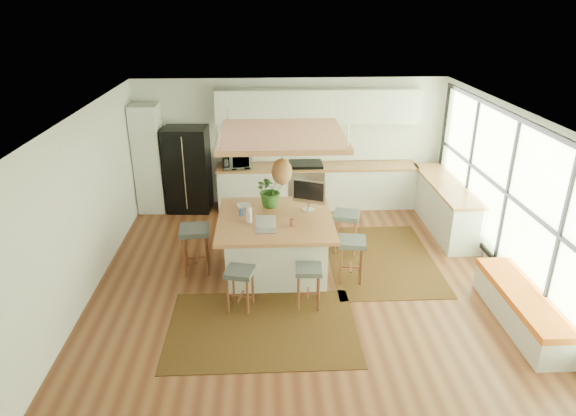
{
  "coord_description": "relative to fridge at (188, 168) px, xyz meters",
  "views": [
    {
      "loc": [
        -0.55,
        -6.89,
        4.24
      ],
      "look_at": [
        -0.2,
        0.5,
        1.1
      ],
      "focal_mm": 31.3,
      "sensor_mm": 36.0,
      "label": 1
    }
  ],
  "objects": [
    {
      "name": "floor",
      "position": [
        2.17,
        -3.16,
        -0.93
      ],
      "size": [
        7.0,
        7.0,
        0.0
      ],
      "primitive_type": "plane",
      "color": "#562A18",
      "rests_on": "ground"
    },
    {
      "name": "ceiling",
      "position": [
        2.17,
        -3.16,
        1.78
      ],
      "size": [
        7.0,
        7.0,
        0.0
      ],
      "primitive_type": "plane",
      "rotation": [
        3.14,
        0.0,
        0.0
      ],
      "color": "white",
      "rests_on": "ground"
    },
    {
      "name": "wall_back",
      "position": [
        2.17,
        0.34,
        0.42
      ],
      "size": [
        6.5,
        0.0,
        6.5
      ],
      "primitive_type": "plane",
      "rotation": [
        1.57,
        0.0,
        0.0
      ],
      "color": "silver",
      "rests_on": "ground"
    },
    {
      "name": "wall_front",
      "position": [
        2.17,
        -6.66,
        0.42
      ],
      "size": [
        6.5,
        0.0,
        6.5
      ],
      "primitive_type": "plane",
      "rotation": [
        -1.57,
        0.0,
        0.0
      ],
      "color": "silver",
      "rests_on": "ground"
    },
    {
      "name": "wall_left",
      "position": [
        -1.08,
        -3.16,
        0.42
      ],
      "size": [
        0.0,
        7.0,
        7.0
      ],
      "primitive_type": "plane",
      "rotation": [
        1.57,
        0.0,
        1.57
      ],
      "color": "silver",
      "rests_on": "ground"
    },
    {
      "name": "wall_right",
      "position": [
        5.42,
        -3.16,
        0.42
      ],
      "size": [
        0.0,
        7.0,
        7.0
      ],
      "primitive_type": "plane",
      "rotation": [
        1.57,
        0.0,
        -1.57
      ],
      "color": "silver",
      "rests_on": "ground"
    },
    {
      "name": "window_wall",
      "position": [
        5.39,
        -3.16,
        0.47
      ],
      "size": [
        0.1,
        6.2,
        2.6
      ],
      "primitive_type": null,
      "color": "black",
      "rests_on": "wall_right"
    },
    {
      "name": "pantry",
      "position": [
        -0.78,
        0.02,
        0.2
      ],
      "size": [
        0.55,
        0.6,
        2.25
      ],
      "primitive_type": "cube",
      "color": "silver",
      "rests_on": "floor"
    },
    {
      "name": "back_counter_base",
      "position": [
        2.72,
        0.02,
        -0.49
      ],
      "size": [
        4.2,
        0.6,
        0.88
      ],
      "primitive_type": "cube",
      "color": "silver",
      "rests_on": "floor"
    },
    {
      "name": "back_counter_top",
      "position": [
        2.72,
        0.02,
        -0.03
      ],
      "size": [
        4.24,
        0.64,
        0.05
      ],
      "primitive_type": "cube",
      "color": "#995C36",
      "rests_on": "back_counter_base"
    },
    {
      "name": "backsplash",
      "position": [
        2.72,
        0.32,
        0.43
      ],
      "size": [
        4.2,
        0.02,
        0.8
      ],
      "primitive_type": "cube",
      "color": "white",
      "rests_on": "wall_back"
    },
    {
      "name": "upper_cabinets",
      "position": [
        2.72,
        0.16,
        1.22
      ],
      "size": [
        4.2,
        0.34,
        0.7
      ],
      "primitive_type": "cube",
      "color": "silver",
      "rests_on": "wall_back"
    },
    {
      "name": "range",
      "position": [
        2.47,
        0.02,
        -0.43
      ],
      "size": [
        0.76,
        0.62,
        1.0
      ],
      "primitive_type": null,
      "color": "#A5A5AA",
      "rests_on": "floor"
    },
    {
      "name": "right_counter_base",
      "position": [
        5.1,
        -1.16,
        -0.49
      ],
      "size": [
        0.6,
        2.5,
        0.88
      ],
      "primitive_type": "cube",
      "color": "silver",
      "rests_on": "floor"
    },
    {
      "name": "right_counter_top",
      "position": [
        5.1,
        -1.16,
        -0.03
      ],
      "size": [
        0.64,
        2.54,
        0.05
      ],
      "primitive_type": "cube",
      "color": "#995C36",
      "rests_on": "right_counter_base"
    },
    {
      "name": "window_bench",
      "position": [
        5.12,
        -4.36,
        -0.68
      ],
      "size": [
        0.52,
        2.0,
        0.5
      ],
      "primitive_type": null,
      "color": "silver",
      "rests_on": "floor"
    },
    {
      "name": "ceiling_panel",
      "position": [
        1.87,
        -2.76,
        1.12
      ],
      "size": [
        1.86,
        1.86,
        0.8
      ],
      "primitive_type": null,
      "color": "#995C36",
      "rests_on": "ceiling"
    },
    {
      "name": "rug_near",
      "position": [
        1.53,
        -4.31,
        -0.92
      ],
      "size": [
        2.6,
        1.8,
        0.01
      ],
      "primitive_type": "cube",
      "color": "black",
      "rests_on": "floor"
    },
    {
      "name": "rug_right",
      "position": [
        3.6,
        -2.43,
        -0.92
      ],
      "size": [
        1.8,
        2.6,
        0.01
      ],
      "primitive_type": "cube",
      "color": "black",
      "rests_on": "floor"
    },
    {
      "name": "fridge",
      "position": [
        0.0,
        0.0,
        0.0
      ],
      "size": [
        0.92,
        0.74,
        1.78
      ],
      "primitive_type": null,
      "rotation": [
        0.0,
        0.0,
        -0.06
      ],
      "color": "black",
      "rests_on": "floor"
    },
    {
      "name": "island",
      "position": [
        1.76,
        -2.66,
        -0.46
      ],
      "size": [
        1.85,
        1.85,
        0.93
      ],
      "primitive_type": null,
      "color": "#995C36",
      "rests_on": "floor"
    },
    {
      "name": "stool_near_left",
      "position": [
        1.22,
        -3.81,
        -0.57
      ],
      "size": [
        0.46,
        0.46,
        0.65
      ],
      "primitive_type": null,
      "rotation": [
        0.0,
        0.0,
        -0.24
      ],
      "color": "#414647",
      "rests_on": "floor"
    },
    {
      "name": "stool_near_right",
      "position": [
        2.21,
        -3.78,
        -0.57
      ],
      "size": [
        0.4,
        0.4,
        0.64
      ],
      "primitive_type": null,
      "rotation": [
        0.0,
        0.0,
        -0.06
      ],
      "color": "#414647",
      "rests_on": "floor"
    },
    {
      "name": "stool_right_front",
      "position": [
        2.96,
        -3.07,
        -0.57
      ],
      "size": [
        0.48,
        0.48,
        0.72
      ],
      "primitive_type": null,
      "rotation": [
        0.0,
        0.0,
        1.42
      ],
      "color": "#414647",
      "rests_on": "floor"
    },
    {
      "name": "stool_right_back",
      "position": [
        3.02,
        -2.08,
        -0.57
      ],
      "size": [
        0.54,
        0.54,
        0.74
      ],
      "primitive_type": null,
      "rotation": [
        0.0,
        0.0,
        1.3
      ],
      "color": "#414647",
      "rests_on": "floor"
    },
    {
      "name": "stool_left_side",
      "position": [
        0.45,
        -2.68,
        -0.57
      ],
      "size": [
        0.5,
        0.5,
        0.79
      ],
      "primitive_type": null,
      "rotation": [
        0.0,
        0.0,
        -1.49
      ],
      "color": "#414647",
      "rests_on": "floor"
    },
    {
      "name": "laptop",
      "position": [
        1.6,
        -3.15,
        0.12
      ],
      "size": [
        0.32,
        0.34,
        0.23
      ],
      "primitive_type": null,
      "rotation": [
        0.0,
        0.0,
        -0.04
      ],
      "color": "#A5A5AA",
      "rests_on": "island"
    },
    {
      "name": "monitor",
      "position": [
        2.33,
        -2.37,
        0.26
      ],
      "size": [
        0.61,
        0.42,
        0.53
      ],
      "primitive_type": null,
      "rotation": [
        0.0,
        0.0,
        -0.4
      ],
      "color": "#A5A5AA",
      "rests_on": "island"
    },
    {
      "name": "microwave",
      "position": [
        1.02,
        -0.03,
        0.2
      ],
      "size": [
        0.64,
        0.43,
        0.4
      ],
      "primitive_type": "imported",
      "rotation": [
        0.0,
        0.0,
        0.18
      ],
      "color": "#A5A5AA",
      "rests_on": "back_counter_top"
    },
    {
      "name": "island_plant",
      "position": [
        1.7,
        -2.15,
        0.23
      ],
      "size": [
        0.74,
        0.76,
        0.46
      ],
      "primitive_type": "imported",
      "rotation": [
        0.0,
        0.0,
        0.48
      ],
      "color": "#1E4C19",
      "rests_on": "island"
    },
    {
      "name": "island_bowl",
      "position": [
        1.24,
        -2.22,
        0.03
      ],
      "size": [
        0.27,
        0.27,
        0.06
      ],
      "primitive_type": "imported",
      "rotation": [
        0.0,
        0.0,
        0.15
      ],
      "color": "white",
      "rests_on": "island"
    },
    {
      "name": "island_bottle_0",
      "position": [
        1.21,
        -2.56,
        0.1
      ],
      "size": [
        0.07,
        0.07,
        0.19
      ],
      "primitive_type": "cylinder",
      "color": "#2B50AF",
      "rests_on": "island"
    },
    {
      "name": "island_bottle_1",
      "position": [
        1.36,
        -2.81,
        0.1
      ],
      "size": [
        0.07,
        0.07,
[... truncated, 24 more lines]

